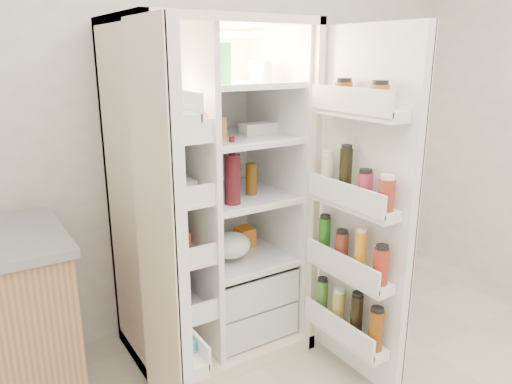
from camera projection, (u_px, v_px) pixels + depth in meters
wall_back at (193, 103)px, 2.84m from camera, size 4.00×0.02×2.70m
refrigerator at (210, 220)px, 2.68m from camera, size 0.92×0.70×1.80m
freezer_door at (162, 250)px, 1.89m from camera, size 0.15×0.40×1.72m
fridge_door at (362, 217)px, 2.32m from camera, size 0.17×0.58×1.72m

